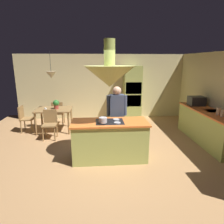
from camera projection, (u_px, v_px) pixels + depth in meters
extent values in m
plane|color=#AD7F51|center=(109.00, 155.00, 4.97)|extent=(8.16, 8.16, 0.00)
cube|color=beige|center=(104.00, 87.00, 7.98)|extent=(6.80, 0.10, 2.55)
cube|color=#A8B259|center=(110.00, 141.00, 4.66)|extent=(1.71, 0.71, 0.89)
cube|color=orange|center=(110.00, 122.00, 4.55)|extent=(1.77, 0.77, 0.04)
cube|color=black|center=(110.00, 122.00, 4.55)|extent=(0.64, 0.52, 0.01)
cylinder|color=#B2B2B7|center=(103.00, 123.00, 4.40)|extent=(0.15, 0.15, 0.02)
cylinder|color=#B2B2B7|center=(117.00, 123.00, 4.43)|extent=(0.15, 0.15, 0.02)
cylinder|color=#B2B2B7|center=(103.00, 120.00, 4.66)|extent=(0.15, 0.15, 0.02)
cylinder|color=#B2B2B7|center=(116.00, 119.00, 4.68)|extent=(0.15, 0.15, 0.02)
cube|color=#A8B259|center=(207.00, 127.00, 5.66)|extent=(0.62, 2.46, 0.89)
cube|color=orange|center=(209.00, 112.00, 5.54)|extent=(0.66, 2.50, 0.04)
cube|color=#B2B2B7|center=(214.00, 113.00, 5.57)|extent=(0.48, 0.36, 0.16)
cube|color=#A8B259|center=(132.00, 93.00, 7.74)|extent=(0.66, 0.62, 2.11)
cube|color=black|center=(134.00, 88.00, 7.40)|extent=(0.60, 0.04, 0.44)
cube|color=black|center=(133.00, 101.00, 7.51)|extent=(0.60, 0.04, 0.44)
cube|color=olive|center=(54.00, 109.00, 6.49)|extent=(1.14, 0.85, 0.04)
cylinder|color=olive|center=(36.00, 124.00, 6.19)|extent=(0.06, 0.06, 0.72)
cylinder|color=olive|center=(69.00, 123.00, 6.27)|extent=(0.06, 0.06, 0.72)
cylinder|color=olive|center=(42.00, 118.00, 6.90)|extent=(0.06, 0.06, 0.72)
cylinder|color=olive|center=(71.00, 117.00, 6.97)|extent=(0.06, 0.06, 0.72)
cylinder|color=tan|center=(113.00, 133.00, 5.31)|extent=(0.14, 0.14, 0.81)
cylinder|color=tan|center=(120.00, 133.00, 5.33)|extent=(0.14, 0.14, 0.81)
cube|color=#3F4C66|center=(117.00, 107.00, 5.14)|extent=(0.36, 0.22, 0.63)
cylinder|color=#3F4C66|center=(108.00, 106.00, 5.12)|extent=(0.09, 0.09, 0.53)
cylinder|color=#3F4C66|center=(125.00, 105.00, 5.15)|extent=(0.09, 0.09, 0.53)
sphere|color=tan|center=(117.00, 91.00, 5.04)|extent=(0.22, 0.22, 0.22)
cone|color=#A8B259|center=(110.00, 76.00, 4.29)|extent=(1.10, 1.10, 0.45)
cylinder|color=#A8B259|center=(110.00, 52.00, 4.17)|extent=(0.24, 0.24, 0.55)
cone|color=beige|center=(51.00, 75.00, 6.21)|extent=(0.32, 0.32, 0.22)
cylinder|color=black|center=(50.00, 61.00, 6.11)|extent=(0.01, 0.01, 0.60)
cube|color=olive|center=(49.00, 125.00, 5.86)|extent=(0.40, 0.40, 0.04)
cube|color=olive|center=(50.00, 116.00, 5.98)|extent=(0.40, 0.04, 0.42)
cylinder|color=olive|center=(43.00, 134.00, 5.74)|extent=(0.04, 0.04, 0.43)
cylinder|color=olive|center=(55.00, 134.00, 5.77)|extent=(0.04, 0.04, 0.43)
cylinder|color=olive|center=(46.00, 130.00, 6.07)|extent=(0.04, 0.04, 0.43)
cylinder|color=olive|center=(57.00, 130.00, 6.10)|extent=(0.04, 0.04, 0.43)
cube|color=olive|center=(58.00, 113.00, 7.26)|extent=(0.40, 0.40, 0.04)
cube|color=olive|center=(57.00, 108.00, 7.03)|extent=(0.40, 0.04, 0.42)
cylinder|color=olive|center=(64.00, 117.00, 7.50)|extent=(0.04, 0.04, 0.43)
cylinder|color=olive|center=(55.00, 117.00, 7.47)|extent=(0.04, 0.04, 0.43)
cylinder|color=olive|center=(63.00, 120.00, 7.17)|extent=(0.04, 0.04, 0.43)
cylinder|color=olive|center=(53.00, 120.00, 7.14)|extent=(0.04, 0.04, 0.43)
cube|color=olive|center=(27.00, 119.00, 6.50)|extent=(0.40, 0.40, 0.04)
cube|color=olive|center=(21.00, 112.00, 6.43)|extent=(0.04, 0.40, 0.42)
cylinder|color=olive|center=(32.00, 127.00, 6.40)|extent=(0.04, 0.04, 0.43)
cylinder|color=olive|center=(35.00, 124.00, 6.73)|extent=(0.04, 0.04, 0.43)
cylinder|color=olive|center=(21.00, 127.00, 6.38)|extent=(0.04, 0.04, 0.43)
cylinder|color=olive|center=(25.00, 124.00, 6.70)|extent=(0.04, 0.04, 0.43)
cylinder|color=#99382D|center=(56.00, 107.00, 6.47)|extent=(0.14, 0.14, 0.12)
sphere|color=#2D722D|center=(56.00, 103.00, 6.44)|extent=(0.20, 0.20, 0.20)
cylinder|color=white|center=(46.00, 109.00, 6.25)|extent=(0.07, 0.07, 0.09)
cylinder|color=#E0B78C|center=(223.00, 113.00, 4.92)|extent=(0.11, 0.11, 0.18)
cylinder|color=#E0B78C|center=(219.00, 111.00, 5.09)|extent=(0.11, 0.11, 0.18)
cube|color=#232326|center=(196.00, 101.00, 6.21)|extent=(0.46, 0.36, 0.28)
cylinder|color=#B2B2B7|center=(103.00, 120.00, 4.39)|extent=(0.18, 0.18, 0.12)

